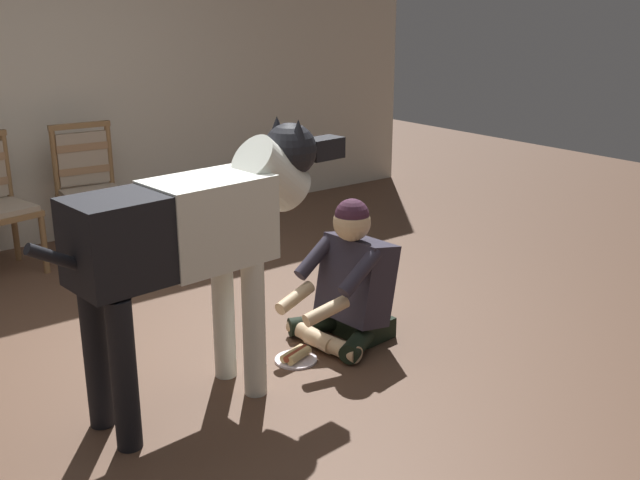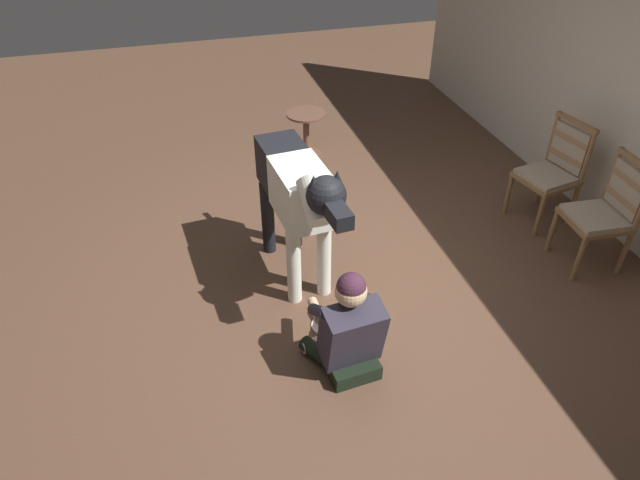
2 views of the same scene
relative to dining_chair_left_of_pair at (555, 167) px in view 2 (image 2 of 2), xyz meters
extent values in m
plane|color=brown|center=(0.34, -2.10, -0.54)|extent=(13.59, 13.59, 0.00)
cylinder|color=olive|center=(0.26, -0.25, -0.33)|extent=(0.04, 0.04, 0.42)
cylinder|color=olive|center=(-0.15, -0.33, -0.33)|extent=(0.04, 0.04, 0.42)
cylinder|color=olive|center=(0.18, 0.16, -0.33)|extent=(0.04, 0.04, 0.42)
cylinder|color=olive|center=(-0.23, 0.08, -0.33)|extent=(0.04, 0.04, 0.42)
cube|color=olive|center=(0.02, -0.08, -0.10)|extent=(0.54, 0.54, 0.04)
cube|color=tan|center=(0.02, -0.08, -0.06)|extent=(0.49, 0.49, 0.04)
cylinder|color=olive|center=(0.18, 0.16, 0.18)|extent=(0.04, 0.04, 0.52)
cylinder|color=olive|center=(-0.23, 0.08, 0.18)|extent=(0.04, 0.04, 0.52)
cube|color=olive|center=(-0.02, 0.12, 0.42)|extent=(0.46, 0.13, 0.04)
cube|color=tan|center=(-0.02, 0.12, 0.17)|extent=(0.38, 0.12, 0.40)
cube|color=#966F4D|center=(-0.02, 0.12, 0.26)|extent=(0.39, 0.13, 0.06)
cube|color=#966F4D|center=(-0.02, 0.12, 0.08)|extent=(0.39, 0.13, 0.06)
cylinder|color=olive|center=(0.91, -0.31, -0.33)|extent=(0.04, 0.04, 0.42)
cylinder|color=olive|center=(0.49, -0.28, -0.33)|extent=(0.04, 0.04, 0.42)
cylinder|color=olive|center=(0.94, 0.11, -0.33)|extent=(0.04, 0.04, 0.42)
cylinder|color=olive|center=(0.52, 0.14, -0.33)|extent=(0.04, 0.04, 0.42)
cube|color=olive|center=(0.71, -0.08, -0.10)|extent=(0.49, 0.49, 0.04)
cube|color=tan|center=(0.71, -0.08, -0.06)|extent=(0.45, 0.45, 0.04)
cylinder|color=olive|center=(0.52, 0.14, 0.18)|extent=(0.04, 0.04, 0.52)
cube|color=olive|center=(0.73, 0.12, 0.42)|extent=(0.46, 0.08, 0.04)
cube|color=tan|center=(0.73, 0.12, 0.17)|extent=(0.38, 0.08, 0.40)
cube|color=#966F4D|center=(0.73, 0.12, 0.26)|extent=(0.39, 0.09, 0.06)
cube|color=#966F4D|center=(0.73, 0.12, 0.08)|extent=(0.39, 0.09, 0.06)
cube|color=black|center=(1.35, -2.41, -0.48)|extent=(0.27, 0.36, 0.12)
cylinder|color=black|center=(1.21, -2.58, -0.48)|extent=(0.40, 0.29, 0.11)
cylinder|color=beige|center=(1.05, -2.52, -0.48)|extent=(0.15, 0.37, 0.09)
cylinder|color=black|center=(1.18, -2.27, -0.48)|extent=(0.41, 0.24, 0.11)
cylinder|color=beige|center=(1.04, -2.35, -0.48)|extent=(0.10, 0.36, 0.09)
cube|color=#2E2A38|center=(1.31, -2.41, -0.19)|extent=(0.33, 0.42, 0.50)
cylinder|color=#2E2A38|center=(1.18, -2.60, -0.06)|extent=(0.30, 0.10, 0.24)
cylinder|color=beige|center=(0.97, -2.57, -0.24)|extent=(0.27, 0.09, 0.12)
cylinder|color=#2E2A38|center=(1.15, -2.25, -0.06)|extent=(0.30, 0.10, 0.24)
cylinder|color=beige|center=(0.95, -2.32, -0.24)|extent=(0.28, 0.13, 0.12)
sphere|color=beige|center=(1.27, -2.42, 0.15)|extent=(0.21, 0.21, 0.21)
sphere|color=#432235|center=(1.27, -2.42, 0.19)|extent=(0.19, 0.19, 0.19)
cylinder|color=white|center=(0.47, -2.36, -0.20)|extent=(0.11, 0.11, 0.69)
cylinder|color=white|center=(0.49, -2.61, -0.20)|extent=(0.11, 0.11, 0.69)
cylinder|color=black|center=(-0.22, -2.42, -0.20)|extent=(0.11, 0.11, 0.69)
cylinder|color=black|center=(-0.20, -2.67, -0.20)|extent=(0.11, 0.11, 0.69)
cube|color=white|center=(0.34, -2.50, 0.35)|extent=(0.58, 0.40, 0.40)
cube|color=black|center=(-0.08, -2.53, 0.35)|extent=(0.50, 0.38, 0.38)
cylinder|color=white|center=(0.71, -2.46, 0.51)|extent=(0.42, 0.28, 0.39)
sphere|color=black|center=(0.83, -2.45, 0.62)|extent=(0.27, 0.27, 0.27)
cube|color=black|center=(1.05, -2.44, 0.60)|extent=(0.21, 0.14, 0.11)
cone|color=black|center=(0.81, -2.38, 0.72)|extent=(0.10, 0.10, 0.12)
cone|color=black|center=(0.82, -2.54, 0.72)|extent=(0.10, 0.10, 0.12)
cylinder|color=black|center=(-0.34, -2.56, 0.31)|extent=(0.36, 0.08, 0.23)
cylinder|color=white|center=(0.86, -2.45, -0.54)|extent=(0.23, 0.23, 0.01)
cylinder|color=#DDBD7E|center=(0.86, -2.47, -0.51)|extent=(0.18, 0.10, 0.05)
cylinder|color=#DDBD7E|center=(0.85, -2.43, -0.51)|extent=(0.18, 0.10, 0.05)
cylinder|color=#993D26|center=(0.86, -2.45, -0.50)|extent=(0.18, 0.09, 0.04)
cylinder|color=brown|center=(-1.85, -1.89, -0.30)|extent=(0.07, 0.07, 0.49)
cylinder|color=brown|center=(-1.85, -1.89, -0.53)|extent=(0.33, 0.33, 0.02)
cylinder|color=brown|center=(-1.85, -1.89, -0.04)|extent=(0.44, 0.44, 0.02)
camera|label=1|loc=(-1.29, -5.43, 1.33)|focal=42.18mm
camera|label=2|loc=(3.81, -3.35, 2.57)|focal=31.82mm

